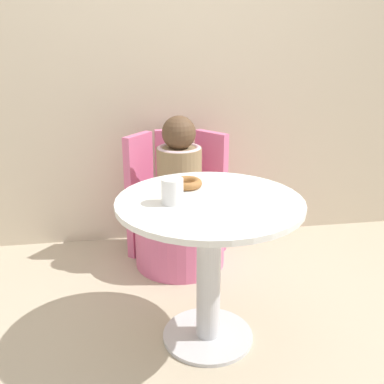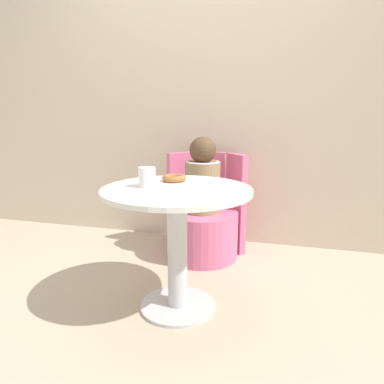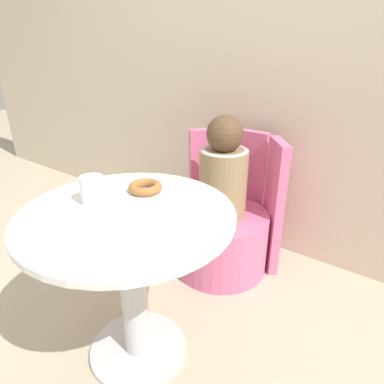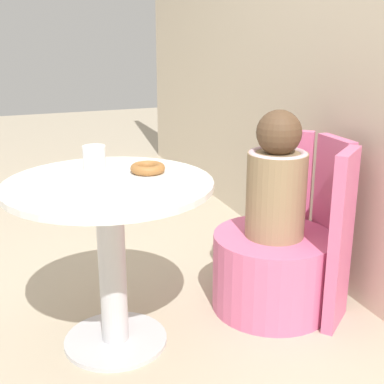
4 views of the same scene
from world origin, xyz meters
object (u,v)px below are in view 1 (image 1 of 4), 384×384
(cup, at_px, (172,191))
(tub_chair, at_px, (180,236))
(child_figure, at_px, (179,168))
(donut, at_px, (186,183))
(round_table, at_px, (209,240))

(cup, bearing_deg, tub_chair, 80.76)
(tub_chair, height_order, child_figure, child_figure)
(child_figure, relative_size, donut, 4.04)
(donut, height_order, cup, cup)
(round_table, bearing_deg, tub_chair, 92.73)
(donut, bearing_deg, round_table, -66.65)
(child_figure, bearing_deg, donut, -94.09)
(round_table, relative_size, donut, 5.73)
(tub_chair, height_order, cup, cup)
(cup, bearing_deg, round_table, 6.55)
(round_table, relative_size, child_figure, 1.42)
(round_table, height_order, donut, donut)
(child_figure, height_order, cup, child_figure)
(tub_chair, distance_m, cup, 0.95)
(donut, distance_m, cup, 0.21)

